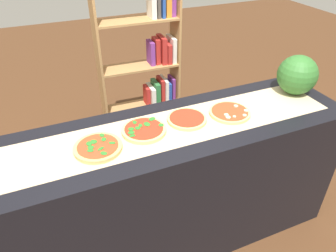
{
  "coord_description": "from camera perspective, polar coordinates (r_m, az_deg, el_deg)",
  "views": [
    {
      "loc": [
        -0.59,
        -1.39,
        1.99
      ],
      "look_at": [
        0.0,
        0.0,
        0.98
      ],
      "focal_mm": 34.15,
      "sensor_mm": 36.0,
      "label": 1
    }
  ],
  "objects": [
    {
      "name": "watermelon",
      "position": [
        2.32,
        22.08,
        8.46
      ],
      "size": [
        0.26,
        0.26,
        0.26
      ],
      "primitive_type": "sphere",
      "color": "#2D6628",
      "rests_on": "counter"
    },
    {
      "name": "pizza_plain_2",
      "position": [
        1.9,
        3.37,
        1.27
      ],
      "size": [
        0.24,
        0.24,
        0.02
      ],
      "color": "#DBB26B",
      "rests_on": "parchment_paper"
    },
    {
      "name": "ground_plane",
      "position": [
        2.5,
        0.0,
        -18.87
      ],
      "size": [
        12.0,
        12.0,
        0.0
      ],
      "primitive_type": "plane",
      "color": "#4C2D19"
    },
    {
      "name": "bookshelf",
      "position": [
        2.99,
        -3.22,
        10.18
      ],
      "size": [
        0.73,
        0.26,
        1.66
      ],
      "color": "#A87A47",
      "rests_on": "ground_plane"
    },
    {
      "name": "pizza_mushroom_3",
      "position": [
        2.0,
        10.93,
        2.42
      ],
      "size": [
        0.25,
        0.25,
        0.03
      ],
      "color": "#DBB26B",
      "rests_on": "parchment_paper"
    },
    {
      "name": "parchment_paper",
      "position": [
        1.83,
        0.0,
        -0.49
      ],
      "size": [
        2.05,
        0.37,
        0.0
      ],
      "primitive_type": "cube",
      "color": "tan",
      "rests_on": "counter"
    },
    {
      "name": "pizza_spinach_1",
      "position": [
        1.81,
        -4.34,
        -0.69
      ],
      "size": [
        0.25,
        0.25,
        0.03
      ],
      "color": "#DBB26B",
      "rests_on": "parchment_paper"
    },
    {
      "name": "pizza_spinach_0",
      "position": [
        1.71,
        -12.39,
        -3.73
      ],
      "size": [
        0.25,
        0.25,
        0.03
      ],
      "color": "tan",
      "rests_on": "parchment_paper"
    },
    {
      "name": "counter",
      "position": [
        2.14,
        0.0,
        -11.12
      ],
      "size": [
        2.28,
        0.61,
        0.96
      ],
      "primitive_type": "cube",
      "color": "black",
      "rests_on": "ground_plane"
    }
  ]
}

